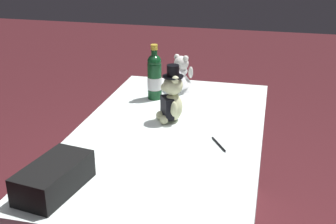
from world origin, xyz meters
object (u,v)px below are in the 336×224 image
object	(u,v)px
teddy_bear_groom	(171,98)
champagne_bottle	(155,76)
teddy_bear_bride	(180,76)
signing_pen	(219,145)
gift_case_black	(54,177)

from	to	relation	value
teddy_bear_groom	champagne_bottle	world-z (taller)	champagne_bottle
teddy_bear_bride	champagne_bottle	bearing A→B (deg)	-33.14
teddy_bear_bride	teddy_bear_groom	bearing A→B (deg)	7.03
teddy_bear_groom	champagne_bottle	bearing A→B (deg)	-150.17
teddy_bear_bride	champagne_bottle	world-z (taller)	champagne_bottle
teddy_bear_bride	signing_pen	bearing A→B (deg)	25.74
champagne_bottle	teddy_bear_bride	bearing A→B (deg)	146.86
champagne_bottle	gift_case_black	xyz separation A→B (m)	(1.01, -0.10, -0.08)
teddy_bear_bride	gift_case_black	bearing A→B (deg)	-10.12
champagne_bottle	teddy_bear_groom	bearing A→B (deg)	29.83
gift_case_black	teddy_bear_groom	bearing A→B (deg)	159.86
teddy_bear_bride	champagne_bottle	size ratio (longest dim) A/B	0.75
teddy_bear_groom	gift_case_black	distance (m)	0.78
champagne_bottle	gift_case_black	bearing A→B (deg)	-5.74
teddy_bear_groom	gift_case_black	size ratio (longest dim) A/B	0.89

